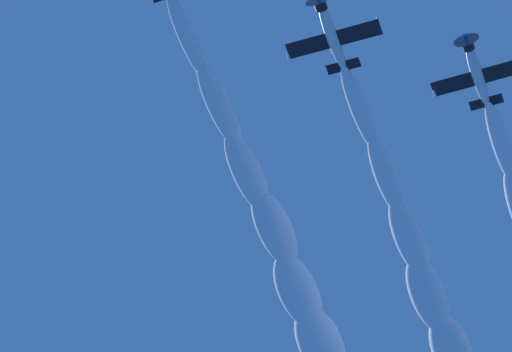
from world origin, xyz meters
The scene contains 3 objects.
airplane_left_wingman centered at (-5.67, -17.19, 87.36)m, with size 7.05×6.68×2.40m.
airplane_right_wingman centered at (-9.73, -28.83, 88.58)m, with size 7.09×6.63×2.31m.
smoke_trail_lead centered at (16.07, -31.97, 88.46)m, with size 26.74×41.54×4.77m.
Camera 1 is at (-32.13, 10.26, 2.19)m, focal length 84.57 mm.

